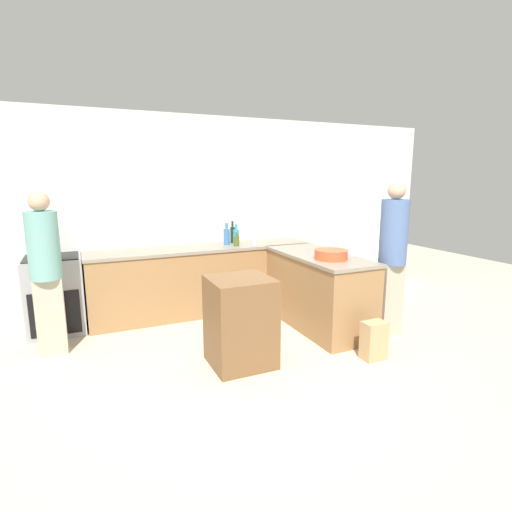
{
  "coord_description": "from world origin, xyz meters",
  "views": [
    {
      "loc": [
        -1.52,
        -3.18,
        1.86
      ],
      "look_at": [
        0.31,
        0.91,
        0.97
      ],
      "focal_mm": 28.0,
      "sensor_mm": 36.0,
      "label": 1
    }
  ],
  "objects_px": {
    "vinegar_bottle_clear": "(254,239)",
    "person_by_range": "(46,268)",
    "olive_oil_bottle": "(237,241)",
    "paper_bag": "(374,341)",
    "mixing_bowl": "(331,254)",
    "dish_soap_bottle": "(236,236)",
    "island_table": "(240,322)",
    "wine_bottle_dark": "(233,234)",
    "person_at_peninsula": "(393,253)",
    "water_bottle_blue": "(227,236)",
    "range_oven": "(55,295)"
  },
  "relations": [
    {
      "from": "vinegar_bottle_clear",
      "to": "person_by_range",
      "type": "bearing_deg",
      "value": -168.8
    },
    {
      "from": "olive_oil_bottle",
      "to": "paper_bag",
      "type": "bearing_deg",
      "value": -70.34
    },
    {
      "from": "mixing_bowl",
      "to": "dish_soap_bottle",
      "type": "relative_size",
      "value": 1.34
    },
    {
      "from": "island_table",
      "to": "vinegar_bottle_clear",
      "type": "relative_size",
      "value": 3.99
    },
    {
      "from": "olive_oil_bottle",
      "to": "wine_bottle_dark",
      "type": "height_order",
      "value": "wine_bottle_dark"
    },
    {
      "from": "island_table",
      "to": "person_by_range",
      "type": "xyz_separation_m",
      "value": [
        -1.74,
        1.04,
        0.5
      ]
    },
    {
      "from": "wine_bottle_dark",
      "to": "paper_bag",
      "type": "xyz_separation_m",
      "value": [
        0.67,
        -2.32,
        -0.85
      ]
    },
    {
      "from": "olive_oil_bottle",
      "to": "person_by_range",
      "type": "bearing_deg",
      "value": -167.51
    },
    {
      "from": "wine_bottle_dark",
      "to": "paper_bag",
      "type": "height_order",
      "value": "wine_bottle_dark"
    },
    {
      "from": "mixing_bowl",
      "to": "person_at_peninsula",
      "type": "bearing_deg",
      "value": -22.83
    },
    {
      "from": "person_at_peninsula",
      "to": "dish_soap_bottle",
      "type": "bearing_deg",
      "value": 126.0
    },
    {
      "from": "mixing_bowl",
      "to": "dish_soap_bottle",
      "type": "bearing_deg",
      "value": 112.44
    },
    {
      "from": "island_table",
      "to": "person_by_range",
      "type": "distance_m",
      "value": 2.09
    },
    {
      "from": "water_bottle_blue",
      "to": "paper_bag",
      "type": "xyz_separation_m",
      "value": [
        0.81,
        -2.18,
        -0.85
      ]
    },
    {
      "from": "dish_soap_bottle",
      "to": "range_oven",
      "type": "bearing_deg",
      "value": -179.46
    },
    {
      "from": "island_table",
      "to": "person_at_peninsula",
      "type": "height_order",
      "value": "person_at_peninsula"
    },
    {
      "from": "person_by_range",
      "to": "paper_bag",
      "type": "distance_m",
      "value": 3.47
    },
    {
      "from": "mixing_bowl",
      "to": "paper_bag",
      "type": "height_order",
      "value": "mixing_bowl"
    },
    {
      "from": "range_oven",
      "to": "person_by_range",
      "type": "bearing_deg",
      "value": -91.8
    },
    {
      "from": "range_oven",
      "to": "olive_oil_bottle",
      "type": "xyz_separation_m",
      "value": [
        2.29,
        -0.15,
        0.53
      ]
    },
    {
      "from": "dish_soap_bottle",
      "to": "paper_bag",
      "type": "distance_m",
      "value": 2.44
    },
    {
      "from": "vinegar_bottle_clear",
      "to": "olive_oil_bottle",
      "type": "bearing_deg",
      "value": 179.35
    },
    {
      "from": "water_bottle_blue",
      "to": "vinegar_bottle_clear",
      "type": "distance_m",
      "value": 0.38
    },
    {
      "from": "dish_soap_bottle",
      "to": "person_at_peninsula",
      "type": "bearing_deg",
      "value": -54.0
    },
    {
      "from": "island_table",
      "to": "range_oven",
      "type": "bearing_deg",
      "value": 135.22
    },
    {
      "from": "mixing_bowl",
      "to": "olive_oil_bottle",
      "type": "relative_size",
      "value": 1.98
    },
    {
      "from": "paper_bag",
      "to": "olive_oil_bottle",
      "type": "bearing_deg",
      "value": 109.66
    },
    {
      "from": "wine_bottle_dark",
      "to": "water_bottle_blue",
      "type": "bearing_deg",
      "value": -135.01
    },
    {
      "from": "island_table",
      "to": "dish_soap_bottle",
      "type": "bearing_deg",
      "value": 69.75
    },
    {
      "from": "water_bottle_blue",
      "to": "paper_bag",
      "type": "distance_m",
      "value": 2.47
    },
    {
      "from": "wine_bottle_dark",
      "to": "paper_bag",
      "type": "bearing_deg",
      "value": -73.97
    },
    {
      "from": "vinegar_bottle_clear",
      "to": "person_by_range",
      "type": "relative_size",
      "value": 0.13
    },
    {
      "from": "person_at_peninsula",
      "to": "paper_bag",
      "type": "xyz_separation_m",
      "value": [
        -0.6,
        -0.46,
        -0.79
      ]
    },
    {
      "from": "range_oven",
      "to": "water_bottle_blue",
      "type": "distance_m",
      "value": 2.28
    },
    {
      "from": "wine_bottle_dark",
      "to": "vinegar_bottle_clear",
      "type": "bearing_deg",
      "value": -55.76
    },
    {
      "from": "person_at_peninsula",
      "to": "vinegar_bottle_clear",
      "type": "bearing_deg",
      "value": 124.27
    },
    {
      "from": "dish_soap_bottle",
      "to": "wine_bottle_dark",
      "type": "height_order",
      "value": "wine_bottle_dark"
    },
    {
      "from": "water_bottle_blue",
      "to": "person_by_range",
      "type": "relative_size",
      "value": 0.18
    },
    {
      "from": "vinegar_bottle_clear",
      "to": "water_bottle_blue",
      "type": "bearing_deg",
      "value": 155.43
    },
    {
      "from": "mixing_bowl",
      "to": "dish_soap_bottle",
      "type": "xyz_separation_m",
      "value": [
        -0.6,
        1.46,
        0.06
      ]
    },
    {
      "from": "island_table",
      "to": "person_at_peninsula",
      "type": "xyz_separation_m",
      "value": [
        1.9,
        -0.01,
        0.55
      ]
    },
    {
      "from": "person_by_range",
      "to": "person_at_peninsula",
      "type": "relative_size",
      "value": 0.95
    },
    {
      "from": "range_oven",
      "to": "dish_soap_bottle",
      "type": "xyz_separation_m",
      "value": [
        2.36,
        0.02,
        0.57
      ]
    },
    {
      "from": "range_oven",
      "to": "vinegar_bottle_clear",
      "type": "bearing_deg",
      "value": -3.44
    },
    {
      "from": "olive_oil_bottle",
      "to": "vinegar_bottle_clear",
      "type": "relative_size",
      "value": 0.85
    },
    {
      "from": "island_table",
      "to": "olive_oil_bottle",
      "type": "bearing_deg",
      "value": 69.69
    },
    {
      "from": "island_table",
      "to": "water_bottle_blue",
      "type": "xyz_separation_m",
      "value": [
        0.49,
        1.71,
        0.6
      ]
    },
    {
      "from": "vinegar_bottle_clear",
      "to": "person_at_peninsula",
      "type": "height_order",
      "value": "person_at_peninsula"
    },
    {
      "from": "wine_bottle_dark",
      "to": "paper_bag",
      "type": "distance_m",
      "value": 2.56
    },
    {
      "from": "paper_bag",
      "to": "wine_bottle_dark",
      "type": "bearing_deg",
      "value": 106.03
    }
  ]
}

